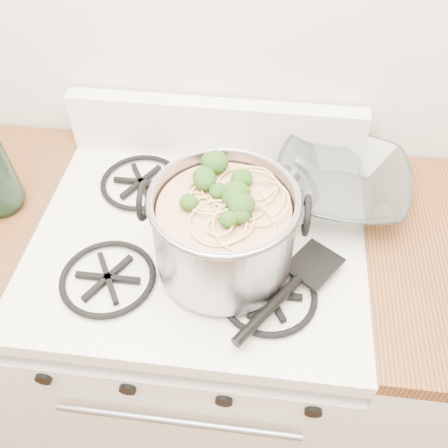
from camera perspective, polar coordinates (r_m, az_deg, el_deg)
gas_range at (r=1.53m, az=-2.28°, el=-12.95°), size 0.76×0.66×0.92m
counter_left at (r=1.64m, az=-20.27°, el=-9.75°), size 0.25×0.65×0.92m
stock_pot at (r=1.00m, az=-0.00°, el=-0.69°), size 0.33×0.30×0.20m
spatula at (r=1.07m, az=10.29°, el=-4.34°), size 0.42×0.42×0.02m
glass_bowl at (r=1.23m, az=13.03°, el=3.75°), size 0.14×0.14×0.03m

